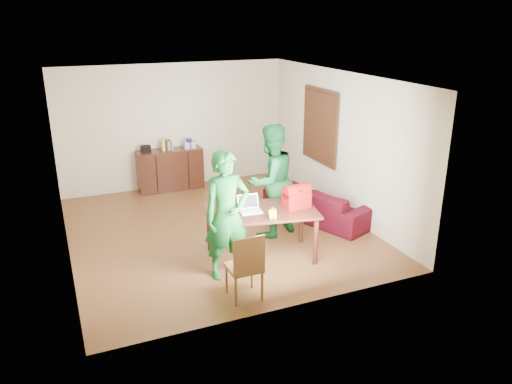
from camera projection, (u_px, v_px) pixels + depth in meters
name	position (u px, v px, depth m)	size (l,w,h in m)	color
room	(213.00, 158.00, 8.64)	(5.20, 5.70, 2.90)	#431E10
table	(261.00, 216.00, 7.75)	(1.87, 1.29, 0.80)	black
chair	(245.00, 279.00, 6.75)	(0.44, 0.42, 0.97)	brown
person_near	(227.00, 215.00, 7.11)	(0.70, 0.46, 1.91)	#135922
person_far	(271.00, 181.00, 8.50)	(0.95, 0.74, 1.96)	#125426
laptop	(251.00, 209.00, 7.63)	(0.36, 0.27, 0.24)	white
bananas	(273.00, 217.00, 7.36)	(0.17, 0.11, 0.06)	yellow
bottle	(272.00, 212.00, 7.40)	(0.06, 0.06, 0.19)	#553213
red_bag	(296.00, 199.00, 7.76)	(0.41, 0.24, 0.30)	maroon
sofa	(318.00, 203.00, 9.38)	(2.13, 0.83, 0.62)	#3A0A07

